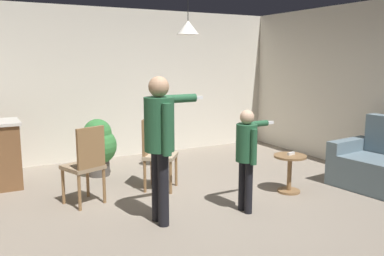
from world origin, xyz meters
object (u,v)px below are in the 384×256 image
Objects in this scene: person_adult at (161,134)px; potted_plant_corner at (98,145)px; dining_chair_by_counter at (155,151)px; dining_chair_near_wall at (86,162)px; side_table_by_couch at (290,169)px; spare_remote_on_table at (291,154)px; person_child at (247,149)px.

potted_plant_corner is at bearing -178.15° from person_adult.
dining_chair_near_wall is (-1.01, -0.18, 0.00)m from dining_chair_by_counter.
dining_chair_by_counter reaches higher than side_table_by_couch.
spare_remote_on_table is at bearing 19.52° from side_table_by_couch.
person_child reaches higher than potted_plant_corner.
spare_remote_on_table is at bearing -37.54° from dining_chair_near_wall.
person_adult is at bearing 17.68° from dining_chair_by_counter.
person_child is 1.98m from dining_chair_near_wall.
side_table_by_couch is at bearing -37.81° from dining_chair_near_wall.
dining_chair_by_counter is 1.17m from potted_plant_corner.
person_adult is 1.07m from person_child.
person_child is at bearing -162.09° from side_table_by_couch.
side_table_by_couch is 2.09m from person_adult.
person_adult is at bearing -99.90° from person_child.
side_table_by_couch is 4.00× the size of spare_remote_on_table.
person_adult reaches higher than side_table_by_couch.
spare_remote_on_table is (2.58, -0.81, -0.01)m from dining_chair_near_wall.
spare_remote_on_table reaches higher than side_table_by_couch.
side_table_by_couch is 0.52× the size of dining_chair_by_counter.
person_child is 1.03m from spare_remote_on_table.
person_adult is 1.21m from dining_chair_near_wall.
spare_remote_on_table is at bearing -44.24° from potted_plant_corner.
person_child reaches higher than dining_chair_near_wall.
potted_plant_corner reaches higher than side_table_by_couch.
dining_chair_near_wall is at bearing 162.56° from spare_remote_on_table.
potted_plant_corner is at bearing 135.76° from spare_remote_on_table.
spare_remote_on_table is at bearing 93.40° from person_adult.
potted_plant_corner is at bearing 48.43° from dining_chair_near_wall.
person_adult is (-1.97, -0.14, 0.68)m from side_table_by_couch.
person_adult reaches higher than spare_remote_on_table.
dining_chair_near_wall is 1.12× the size of potted_plant_corner.
dining_chair_near_wall is 7.69× the size of spare_remote_on_table.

